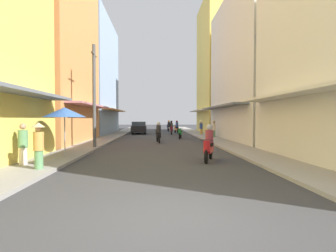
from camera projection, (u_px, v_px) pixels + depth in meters
The scene contains 21 objects.
ground_plane at pixel (159, 138), 25.16m from camera, with size 107.88×107.88×0.00m, color #38383A.
sidewalk_left at pixel (110, 137), 24.96m from camera, with size 1.89×57.04×0.12m, color gray.
sidewalk_right at pixel (207, 137), 25.36m from camera, with size 1.89×57.04×0.12m, color #9E9991.
building_left_mid at pixel (43, 40), 19.54m from camera, with size 7.05×9.97×15.23m.
building_left_far at pixel (85, 77), 31.21m from camera, with size 7.05×12.30×13.30m.
building_right_mid at pixel (262, 68), 22.08m from camera, with size 7.05×12.34×12.01m.
building_right_far at pixel (226, 68), 33.57m from camera, with size 7.05×9.22×16.46m.
motorbike_maroon at pixel (171, 128), 30.19m from camera, with size 0.55×1.81×1.58m.
motorbike_green at pixel (180, 133), 23.91m from camera, with size 0.60×1.79×0.96m.
motorbike_black at pixel (158, 133), 20.14m from camera, with size 0.55×1.81×1.58m.
motorbike_blue at pixel (168, 127), 40.87m from camera, with size 0.55×1.81×0.96m.
motorbike_silver at pixel (169, 127), 37.13m from camera, with size 0.55×1.81×1.58m.
motorbike_red at pixel (209, 145), 11.37m from camera, with size 0.78×1.73×1.58m.
motorbike_orange at pixel (177, 128), 33.05m from camera, with size 0.60×1.79×1.58m.
parked_car at pixel (139, 128), 31.77m from camera, with size 1.96×4.18×1.45m.
pedestrian_far at pixel (23, 146), 9.83m from camera, with size 0.34×0.34×1.65m.
pedestrian_midway at pixel (214, 128), 24.58m from camera, with size 0.44×0.44×1.65m.
pedestrian_foreground at pixel (201, 127), 28.42m from camera, with size 0.44×0.44×1.64m.
pedestrian_crossing at pixel (39, 144), 9.01m from camera, with size 0.44×0.44×1.70m.
vendor_umbrella at pixel (65, 112), 12.16m from camera, with size 1.91×1.91×2.34m.
utility_pole at pixel (94, 96), 15.84m from camera, with size 0.20×1.20×6.22m.
Camera 1 is at (-0.22, -4.62, 1.83)m, focal length 28.45 mm.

